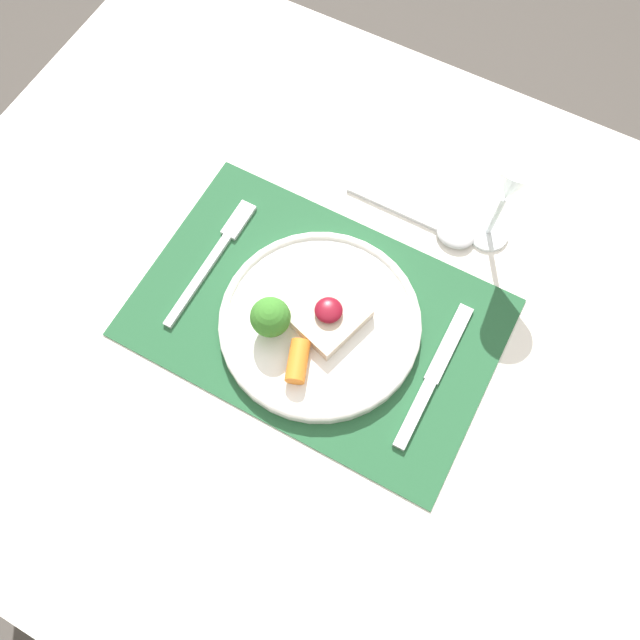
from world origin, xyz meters
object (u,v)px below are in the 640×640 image
(wine_glass_near, at_px, (512,183))
(fork, at_px, (216,253))
(knife, at_px, (429,384))
(spoon, at_px, (443,229))
(dinner_plate, at_px, (317,322))

(wine_glass_near, bearing_deg, fork, -146.56)
(knife, height_order, wine_glass_near, wine_glass_near)
(fork, height_order, wine_glass_near, wine_glass_near)
(fork, distance_m, knife, 0.35)
(knife, bearing_deg, spoon, 107.91)
(wine_glass_near, bearing_deg, dinner_plate, -121.13)
(fork, distance_m, wine_glass_near, 0.41)
(dinner_plate, bearing_deg, wine_glass_near, 58.87)
(dinner_plate, xyz_separation_m, fork, (-0.18, 0.03, -0.01))
(dinner_plate, height_order, spoon, dinner_plate)
(knife, relative_size, spoon, 1.09)
(dinner_plate, distance_m, wine_glass_near, 0.31)
(spoon, relative_size, wine_glass_near, 1.14)
(dinner_plate, xyz_separation_m, wine_glass_near, (0.15, 0.24, 0.11))
(fork, relative_size, knife, 1.00)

